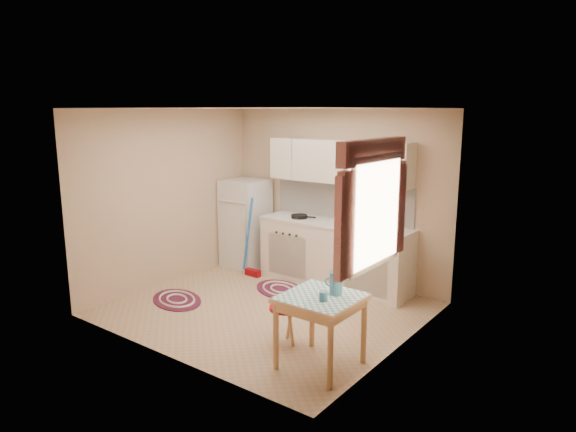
% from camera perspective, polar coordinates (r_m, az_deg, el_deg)
% --- Properties ---
extents(room_shell, '(3.64, 3.60, 2.52)m').
position_cam_1_polar(room_shell, '(6.30, -0.01, 3.64)').
color(room_shell, tan).
rests_on(room_shell, ground).
extents(fridge, '(0.65, 0.60, 1.40)m').
position_cam_1_polar(fridge, '(8.24, -4.74, -0.81)').
color(fridge, silver).
rests_on(fridge, ground).
extents(broom, '(0.29, 0.13, 1.20)m').
position_cam_1_polar(broom, '(7.72, -3.98, -2.42)').
color(broom, blue).
rests_on(broom, ground).
extents(base_cabinets, '(2.25, 0.60, 0.88)m').
position_cam_1_polar(base_cabinets, '(7.39, 5.16, -4.38)').
color(base_cabinets, beige).
rests_on(base_cabinets, ground).
extents(countertop, '(2.27, 0.62, 0.04)m').
position_cam_1_polar(countertop, '(7.27, 5.23, -0.89)').
color(countertop, silver).
rests_on(countertop, base_cabinets).
extents(frying_pan, '(0.29, 0.29, 0.05)m').
position_cam_1_polar(frying_pan, '(7.54, 1.25, -0.05)').
color(frying_pan, black).
rests_on(frying_pan, countertop).
extents(red_kettle, '(0.26, 0.25, 0.21)m').
position_cam_1_polar(red_kettle, '(7.14, 6.70, -0.14)').
color(red_kettle, maroon).
rests_on(red_kettle, countertop).
extents(red_canister, '(0.12, 0.12, 0.16)m').
position_cam_1_polar(red_canister, '(7.05, 8.11, -0.54)').
color(red_canister, maroon).
rests_on(red_canister, countertop).
extents(table, '(0.72, 0.72, 0.72)m').
position_cam_1_polar(table, '(5.14, 3.62, -12.68)').
color(table, tan).
rests_on(table, ground).
extents(stool, '(0.41, 0.41, 0.42)m').
position_cam_1_polar(stool, '(5.65, -0.31, -12.00)').
color(stool, maroon).
rests_on(stool, ground).
extents(coffee_pot, '(0.19, 0.18, 0.31)m').
position_cam_1_polar(coffee_pot, '(5.00, 5.36, -7.08)').
color(coffee_pot, '#2C6788').
rests_on(coffee_pot, table).
extents(mug, '(0.09, 0.09, 0.10)m').
position_cam_1_polar(mug, '(4.86, 3.96, -8.94)').
color(mug, '#2C6788').
rests_on(mug, table).
extents(rug_center, '(1.07, 0.91, 0.02)m').
position_cam_1_polar(rug_center, '(7.27, -0.81, -8.18)').
color(rug_center, maroon).
rests_on(rug_center, ground).
extents(rug_left, '(1.04, 0.88, 0.02)m').
position_cam_1_polar(rug_left, '(7.06, -12.24, -9.08)').
color(rug_left, maroon).
rests_on(rug_left, ground).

